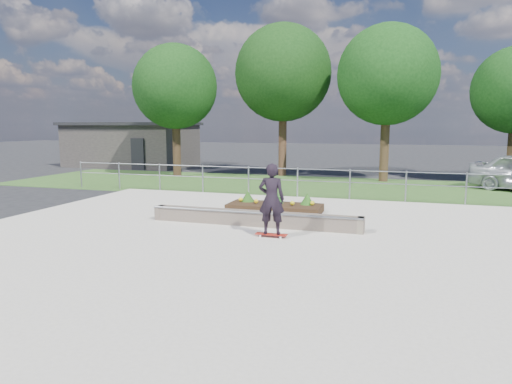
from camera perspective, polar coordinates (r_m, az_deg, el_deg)
ground at (r=10.77m, az=-3.43°, el=-6.87°), size 120.00×120.00×0.00m
grass_verge at (r=21.22m, az=7.20°, el=0.69°), size 30.00×8.00×0.02m
concrete_slab at (r=10.76m, az=-3.44°, el=-6.72°), size 15.00×15.00×0.06m
fence at (r=17.72m, az=5.21°, el=1.67°), size 20.06×0.06×1.20m
building at (r=32.91m, az=-15.22°, el=5.80°), size 8.40×5.40×3.00m
tree_far_left at (r=25.63m, az=-10.07°, el=12.79°), size 4.55×4.55×7.15m
tree_mid_left at (r=25.63m, az=3.41°, el=14.60°), size 5.25×5.25×8.25m
tree_mid_right at (r=23.84m, az=16.11°, el=13.85°), size 4.90×4.90×7.70m
grind_ledge at (r=12.67m, az=-0.27°, el=-3.30°), size 6.00×0.44×0.43m
planter_bed at (r=14.72m, az=2.41°, el=-1.74°), size 3.00×1.20×0.61m
skateboarder at (r=11.23m, az=1.95°, el=-0.91°), size 0.80×0.52×1.85m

